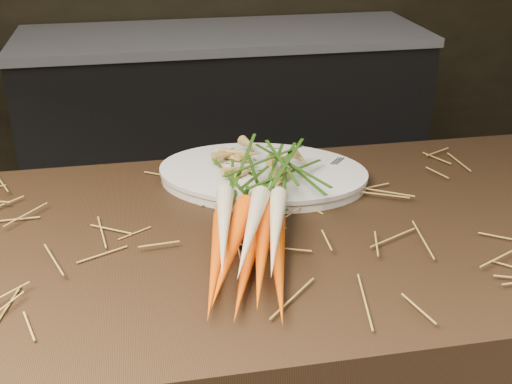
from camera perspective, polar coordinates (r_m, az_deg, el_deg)
back_counter at (r=3.06m, az=-2.79°, el=6.37°), size 1.82×0.62×0.84m
straw_bedding at (r=1.12m, az=-4.98°, el=-3.58°), size 1.40×0.60×0.02m
root_veg_bunch at (r=1.13m, az=0.03°, el=-0.89°), size 0.29×0.56×0.10m
serving_platter at (r=1.31m, az=0.60°, el=1.39°), size 0.49×0.40×0.02m
roasted_veg_heap at (r=1.30m, az=0.60°, el=2.77°), size 0.24×0.21×0.05m
serving_fork at (r=1.28m, az=7.15°, el=1.18°), size 0.11×0.13×0.00m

